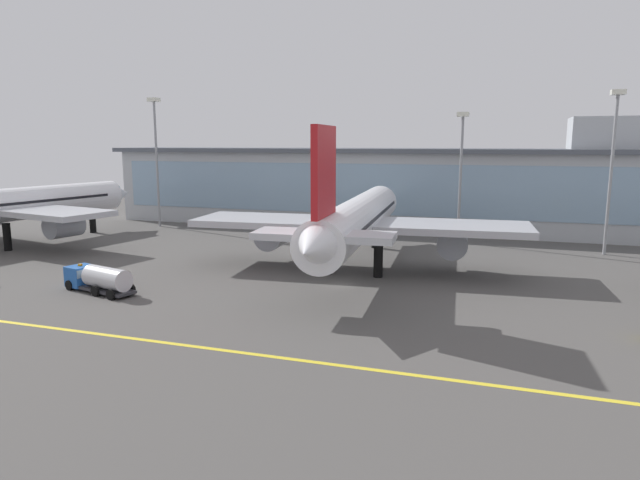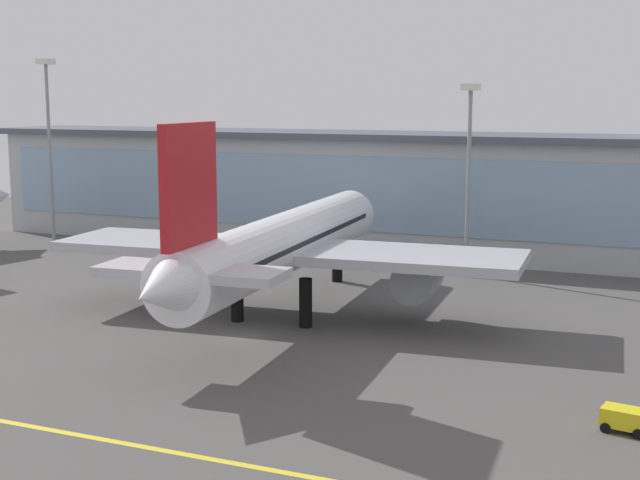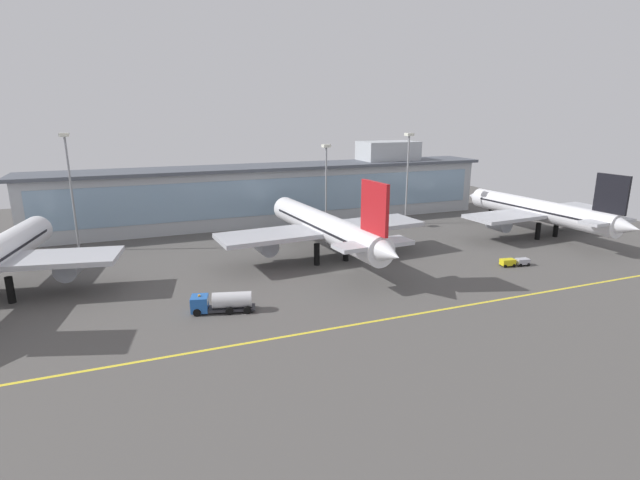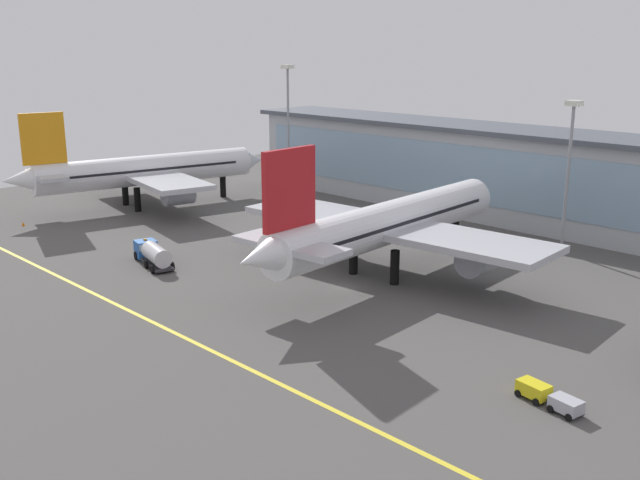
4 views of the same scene
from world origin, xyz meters
name	(u,v)px [view 4 (image 4 of 4)]	position (x,y,z in m)	size (l,w,h in m)	color
ground_plane	(344,288)	(0.00, 0.00, 0.00)	(180.00, 180.00, 0.00)	#514F4C
taxiway_centreline_stripe	(187,339)	(0.00, -22.00, 0.01)	(144.00, 0.50, 0.01)	yellow
terminal_building	(551,177)	(1.52, 44.04, 7.87)	(118.53, 14.00, 19.95)	#ADB2B7
airliner_near_left	(145,171)	(-55.14, 7.38, 6.25)	(37.66, 46.62, 17.11)	black
airliner_near_right	(389,224)	(-0.15, 7.87, 6.35)	(42.02, 49.45, 17.41)	black
fuel_tanker_truck	(153,253)	(-23.88, -10.88, 1.51)	(9.36, 4.83, 2.90)	black
baggage_tug_near	(548,396)	(31.21, -9.39, 0.79)	(5.77, 2.54, 1.40)	black
apron_light_mast_centre	(288,111)	(-45.59, 32.28, 15.64)	(1.80, 1.80, 23.96)	gray
apron_light_mast_east	(570,152)	(10.12, 32.40, 13.70)	(1.80, 1.80, 20.48)	gray
safety_cone	(23,224)	(-56.22, -14.22, 0.32)	(0.51, 0.51, 0.64)	orange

